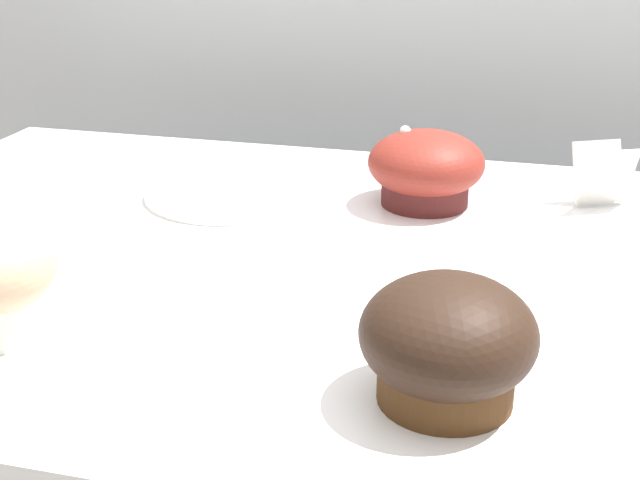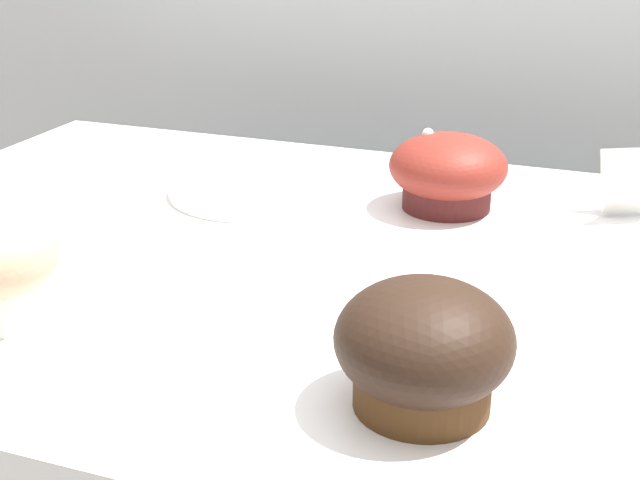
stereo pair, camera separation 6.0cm
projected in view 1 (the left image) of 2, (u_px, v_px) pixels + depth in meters
wall_back at (446, 97)px, 1.28m from camera, size 3.20×0.10×1.80m
muffin_back_left at (426, 169)px, 0.86m from camera, size 0.11×0.11×0.08m
muffin_front_left at (447, 343)px, 0.53m from camera, size 0.11×0.11×0.08m
serving_plate at (230, 192)px, 0.89m from camera, size 0.17×0.17×0.01m
price_card at (603, 174)px, 0.85m from camera, size 0.06×0.06×0.06m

